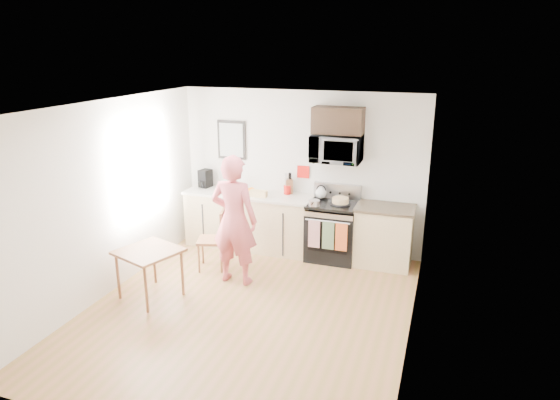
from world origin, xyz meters
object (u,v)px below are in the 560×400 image
(dining_table, at_px, (149,256))
(chair, at_px, (220,231))
(microwave, at_px, (337,149))
(cake, at_px, (340,201))
(range, at_px, (332,232))
(person, at_px, (234,220))

(dining_table, relative_size, chair, 0.85)
(microwave, bearing_deg, cake, -48.34)
(range, relative_size, dining_table, 1.45)
(person, bearing_deg, microwave, -128.30)
(chair, xyz_separation_m, cake, (1.63, 0.89, 0.37))
(microwave, height_order, dining_table, microwave)
(dining_table, bearing_deg, person, 42.11)
(range, xyz_separation_m, person, (-1.12, -1.25, 0.49))
(microwave, xyz_separation_m, chair, (-1.51, -1.02, -1.16))
(range, distance_m, microwave, 1.33)
(person, bearing_deg, range, -130.59)
(chair, bearing_deg, dining_table, -131.34)
(cake, bearing_deg, person, -135.51)
(person, xyz_separation_m, cake, (1.24, 1.22, 0.04))
(microwave, distance_m, chair, 2.16)
(microwave, xyz_separation_m, dining_table, (-2.01, -2.15, -1.16))
(chair, distance_m, cake, 1.90)
(chair, relative_size, cake, 3.04)
(dining_table, bearing_deg, chair, 66.31)
(range, bearing_deg, cake, -13.22)
(dining_table, bearing_deg, range, 45.54)
(range, height_order, chair, range)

